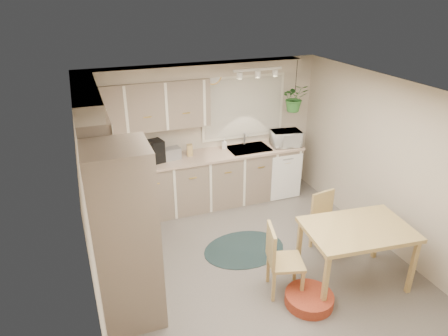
{
  "coord_description": "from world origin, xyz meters",
  "views": [
    {
      "loc": [
        -1.93,
        -4.04,
        3.47
      ],
      "look_at": [
        -0.22,
        0.55,
        1.25
      ],
      "focal_mm": 32.0,
      "sensor_mm": 36.0,
      "label": 1
    }
  ],
  "objects": [
    {
      "name": "counter_left",
      "position": [
        -1.69,
        0.88,
        0.92
      ],
      "size": [
        0.64,
        1.89,
        0.04
      ],
      "primitive_type": "cube",
      "color": "#C5A690",
      "rests_on": "base_cab_left"
    },
    {
      "name": "soap_bottle",
      "position": [
        0.3,
        1.95,
        0.98
      ],
      "size": [
        0.12,
        0.19,
        0.08
      ],
      "primitive_type": "imported",
      "rotation": [
        0.0,
        0.0,
        -0.21
      ],
      "color": "white",
      "rests_on": "counter_back"
    },
    {
      "name": "hanging_plant",
      "position": [
        1.47,
        1.7,
        1.73
      ],
      "size": [
        0.53,
        0.56,
        0.36
      ],
      "primitive_type": "imported",
      "rotation": [
        0.0,
        0.0,
        -0.27
      ],
      "color": "#2F6B2B",
      "rests_on": "ceiling"
    },
    {
      "name": "chair_back",
      "position": [
        1.13,
        -0.07,
        0.43
      ],
      "size": [
        0.46,
        0.46,
        0.86
      ],
      "primitive_type": "cube",
      "rotation": [
        0.0,
        0.0,
        3.29
      ],
      "color": "tan",
      "rests_on": "floor"
    },
    {
      "name": "pet_bed",
      "position": [
        0.32,
        -0.92,
        0.07
      ],
      "size": [
        0.62,
        0.62,
        0.13
      ],
      "primitive_type": "cylinder",
      "rotation": [
        0.0,
        0.0,
        0.07
      ],
      "color": "#A43E20",
      "rests_on": "floor"
    },
    {
      "name": "wall_oven_face",
      "position": [
        -1.35,
        -0.38,
        1.05
      ],
      "size": [
        0.02,
        0.56,
        0.58
      ],
      "primitive_type": "cube",
      "color": "white",
      "rests_on": "oven_stack"
    },
    {
      "name": "wall_right",
      "position": [
        2.0,
        0.0,
        1.2
      ],
      "size": [
        0.04,
        4.2,
        2.4
      ],
      "primitive_type": "cube",
      "color": "#B7AA97",
      "rests_on": "floor"
    },
    {
      "name": "dining_table",
      "position": [
        1.04,
        -0.75,
        0.4
      ],
      "size": [
        1.36,
        0.98,
        0.81
      ],
      "primitive_type": "cube",
      "rotation": [
        0.0,
        0.0,
        -0.11
      ],
      "color": "tan",
      "rests_on": "floor"
    },
    {
      "name": "floor",
      "position": [
        0.0,
        0.0,
        0.0
      ],
      "size": [
        4.2,
        4.2,
        0.0
      ],
      "primitive_type": "plane",
      "color": "#666059",
      "rests_on": "ground"
    },
    {
      "name": "oven_stack",
      "position": [
        -1.68,
        -0.38,
        1.05
      ],
      "size": [
        0.65,
        0.65,
        2.1
      ],
      "primitive_type": "cube",
      "color": "gray",
      "rests_on": "floor"
    },
    {
      "name": "cooktop",
      "position": [
        -1.68,
        0.3,
        0.94
      ],
      "size": [
        0.52,
        0.58,
        0.02
      ],
      "primitive_type": "cube",
      "color": "white",
      "rests_on": "counter_left"
    },
    {
      "name": "wall_left",
      "position": [
        -2.0,
        0.0,
        1.2
      ],
      "size": [
        0.04,
        4.2,
        2.4
      ],
      "primitive_type": "cube",
      "color": "#B7AA97",
      "rests_on": "floor"
    },
    {
      "name": "upper_cab_back",
      "position": [
        -1.0,
        1.93,
        1.83
      ],
      "size": [
        2.0,
        0.35,
        0.75
      ],
      "primitive_type": "cube",
      "color": "gray",
      "rests_on": "wall_back"
    },
    {
      "name": "sink",
      "position": [
        0.7,
        1.8,
        0.9
      ],
      "size": [
        0.7,
        0.48,
        0.1
      ],
      "primitive_type": "cube",
      "color": "#999BA0",
      "rests_on": "counter_back"
    },
    {
      "name": "wall_front",
      "position": [
        0.0,
        -2.1,
        1.2
      ],
      "size": [
        4.0,
        0.04,
        2.4
      ],
      "primitive_type": "cube",
      "color": "#B7AA97",
      "rests_on": "floor"
    },
    {
      "name": "dishwasher_front",
      "position": [
        1.3,
        1.49,
        0.42
      ],
      "size": [
        0.58,
        0.02,
        0.83
      ],
      "primitive_type": "cube",
      "color": "white",
      "rests_on": "base_cab_back"
    },
    {
      "name": "toaster",
      "position": [
        -0.66,
        1.82,
        1.03
      ],
      "size": [
        0.33,
        0.21,
        0.19
      ],
      "primitive_type": "cube",
      "rotation": [
        0.0,
        0.0,
        0.13
      ],
      "color": "#999BA0",
      "rests_on": "counter_back"
    },
    {
      "name": "soffit_left",
      "position": [
        -1.85,
        1.0,
        2.3
      ],
      "size": [
        0.3,
        2.0,
        0.2
      ],
      "primitive_type": "cube",
      "color": "#B7AA97",
      "rests_on": "wall_left"
    },
    {
      "name": "knife_block",
      "position": [
        -0.34,
        1.85,
        1.04
      ],
      "size": [
        0.1,
        0.1,
        0.19
      ],
      "primitive_type": "cube",
      "rotation": [
        0.0,
        0.0,
        -0.14
      ],
      "color": "tan",
      "rests_on": "counter_back"
    },
    {
      "name": "soffit_back",
      "position": [
        -0.2,
        1.95,
        2.3
      ],
      "size": [
        3.6,
        0.3,
        0.2
      ],
      "primitive_type": "cube",
      "color": "#B7AA97",
      "rests_on": "wall_back"
    },
    {
      "name": "counter_back",
      "position": [
        -0.2,
        1.79,
        0.92
      ],
      "size": [
        3.64,
        0.64,
        0.04
      ],
      "primitive_type": "cube",
      "color": "#C5A690",
      "rests_on": "base_cab_back"
    },
    {
      "name": "chair_left",
      "position": [
        0.15,
        -0.61,
        0.46
      ],
      "size": [
        0.53,
        0.53,
        0.91
      ],
      "primitive_type": "cube",
      "rotation": [
        0.0,
        0.0,
        -1.84
      ],
      "color": "tan",
      "rests_on": "floor"
    },
    {
      "name": "window_blinds",
      "position": [
        0.7,
        2.07,
        1.6
      ],
      "size": [
        1.4,
        0.02,
        1.0
      ],
      "primitive_type": "cube",
      "color": "beige",
      "rests_on": "wall_back"
    },
    {
      "name": "window_frame",
      "position": [
        0.7,
        2.08,
        1.6
      ],
      "size": [
        1.5,
        0.02,
        1.1
      ],
      "primitive_type": "cube",
      "color": "silver",
      "rests_on": "wall_back"
    },
    {
      "name": "wall_back",
      "position": [
        0.0,
        2.1,
        1.2
      ],
      "size": [
        4.0,
        0.04,
        2.4
      ],
      "primitive_type": "cube",
      "color": "#B7AA97",
      "rests_on": "floor"
    },
    {
      "name": "base_cab_back",
      "position": [
        -0.2,
        1.8,
        0.45
      ],
      "size": [
        3.6,
        0.6,
        0.9
      ],
      "primitive_type": "cube",
      "color": "gray",
      "rests_on": "floor"
    },
    {
      "name": "upper_cab_left",
      "position": [
        -1.82,
        1.0,
        1.83
      ],
      "size": [
        0.35,
        2.0,
        0.75
      ],
      "primitive_type": "cube",
      "color": "gray",
      "rests_on": "wall_left"
    },
    {
      "name": "base_cab_left",
      "position": [
        -1.7,
        0.88,
        0.45
      ],
      "size": [
        0.6,
        1.85,
        0.9
      ],
      "primitive_type": "cube",
      "color": "gray",
      "rests_on": "floor"
    },
    {
      "name": "range_hood",
      "position": [
        -1.7,
        0.3,
        1.4
      ],
      "size": [
        0.4,
        0.6,
        0.14
      ],
      "primitive_type": "cube",
      "color": "white",
      "rests_on": "upper_cab_left"
    },
    {
      "name": "braided_rug",
      "position": [
        0.01,
        0.35,
        0.01
      ],
      "size": [
        1.22,
        0.93,
        0.01
      ],
      "primitive_type": "ellipsoid",
      "rotation": [
        0.0,
        0.0,
        0.03
      ],
      "color": "black",
      "rests_on": "floor"
    },
    {
      "name": "microwave",
      "position": [
        1.35,
        1.7,
        1.11
      ],
      "size": [
        0.53,
        0.34,
        0.34
      ],
      "primitive_type": "imported",
      "rotation": [
        0.0,
        0.0,
        -0.14
      ],
      "color": "white",
      "rests_on": "counter_back"
    },
    {
      "name": "wall_clock",
      "position": [
        0.15,
        2.07,
        2.18
      ],
      "size": [
        0.3,
        0.03,
        0.3
      ],
      "primitive_type": "cylinder",
      "rotation": [
        1.57,
        0.0,
        0.0
      ],
      "color": "#DFAB4E",
      "rests_on": "wall_back"
    },
    {
      "name": "ceiling",
      "position": [
        0.0,
        0.0,
        2.4
      ],
      "size": [
        4.2,
        4.2,
        0.0
      ],
      "primitive_type": "plane",
      "color": "white",
      "rests_on": "wall_back"
    },
    {
      "name": "coffee_maker",
      "position": [
        -0.9,
        1.8,
        1.12
      ],
      "size": [
        0.25,
        0.29,
        0.36
      ],
      "primitive_type": "cube",
      "rotation": [
        0.0,
        0.0,
        0.24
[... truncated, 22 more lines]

